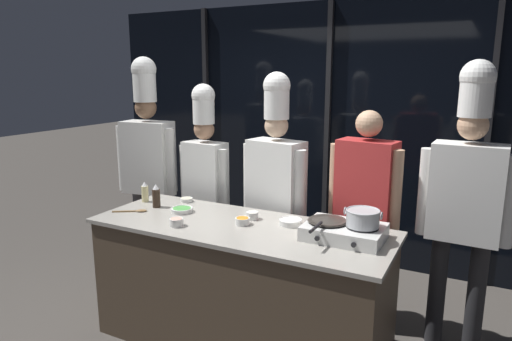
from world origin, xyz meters
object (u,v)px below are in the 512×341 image
Objects in this scene: chef_line at (276,179)px; person_guest at (365,200)px; serving_spoon_slotted at (137,211)px; chef_sous at (205,172)px; prep_bowl_carrots at (243,221)px; prep_bowl_scallions at (182,210)px; chef_pastry at (466,192)px; prep_bowl_rice at (290,221)px; stock_pot at (363,218)px; squeeze_bottle_oil at (145,192)px; prep_bowl_garlic at (252,215)px; frying_pan at (327,219)px; squeeze_bottle_soy at (156,196)px; chef_head at (148,155)px; prep_bowl_shrimp at (176,222)px; portable_stove at (344,232)px; prep_bowl_noodles at (187,199)px.

person_guest is (0.73, 0.03, -0.09)m from chef_line.
serving_spoon_slotted is 0.13× the size of chef_sous.
chef_line is at bearing 10.51° from person_guest.
chef_line is at bearing 91.86° from prep_bowl_carrots.
chef_pastry is (1.96, 0.62, 0.24)m from prep_bowl_scallions.
person_guest is (0.41, 0.48, 0.09)m from prep_bowl_rice.
stock_pot is 1.74m from serving_spoon_slotted.
prep_bowl_scallions is 0.35m from serving_spoon_slotted.
stock_pot is at bearing -2.54° from squeeze_bottle_oil.
prep_bowl_garlic is 1.51m from chef_pastry.
squeeze_bottle_oil is 1.79m from person_guest.
chef_sous is at bearing 106.98° from prep_bowl_scallions.
prep_bowl_rice is 0.68× the size of serving_spoon_slotted.
prep_bowl_garlic is (-0.60, 0.09, -0.09)m from frying_pan.
chef_head is (-0.56, 0.57, 0.19)m from squeeze_bottle_soy.
squeeze_bottle_oil is 2.48m from chef_pastry.
serving_spoon_slotted is at bearing -172.86° from prep_bowl_carrots.
chef_sous is (-0.19, 0.61, 0.16)m from prep_bowl_scallions.
prep_bowl_scallions is 1.88× the size of prep_bowl_garlic.
serving_spoon_slotted is at bearing -62.50° from squeeze_bottle_oil.
stock_pot reaches higher than prep_bowl_rice.
prep_bowl_carrots reaches higher than prep_bowl_rice.
squeeze_bottle_oil reaches higher than prep_bowl_carrots.
person_guest reaches higher than prep_bowl_shrimp.
chef_pastry is at bearing -166.69° from chef_line.
serving_spoon_slotted is (-0.06, -0.17, -0.08)m from squeeze_bottle_soy.
prep_bowl_scallions is 0.66m from chef_sous.
chef_line is 0.96× the size of chef_pastry.
prep_bowl_scallions is 0.08× the size of chef_pastry.
prep_bowl_scallions is (0.45, -0.10, -0.06)m from squeeze_bottle_oil.
chef_head is (-0.82, 0.59, 0.26)m from prep_bowl_scallions.
chef_head is 1.07× the size of chef_line.
portable_stove is 1.29m from prep_bowl_scallions.
frying_pan is 2.38× the size of squeeze_bottle_soy.
stock_pot reaches higher than prep_bowl_noodles.
stock_pot is 1.02m from chef_line.
prep_bowl_garlic is 0.92m from serving_spoon_slotted.
prep_bowl_garlic is at bearing -0.09° from squeeze_bottle_oil.
chef_sous reaches higher than squeeze_bottle_soy.
prep_bowl_scallions is at bearing 32.95° from person_guest.
prep_bowl_scallions is 1.61× the size of prep_bowl_carrots.
prep_bowl_garlic is 0.04× the size of chef_head.
chef_pastry is at bearing 24.88° from prep_bowl_rice.
serving_spoon_slotted is (-1.19, -0.26, -0.02)m from prep_bowl_rice.
prep_bowl_rice is (0.70, 0.40, -0.01)m from prep_bowl_shrimp.
stock_pot is 1.67m from squeeze_bottle_soy.
prep_bowl_noodles is at bearing 62.83° from squeeze_bottle_soy.
squeeze_bottle_oil reaches higher than prep_bowl_shrimp.
prep_bowl_garlic is at bearing -177.19° from prep_bowl_rice.
chef_head is at bearing 164.20° from prep_bowl_rice.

